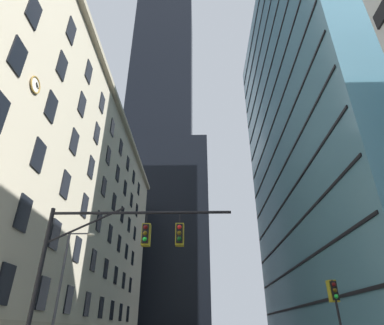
# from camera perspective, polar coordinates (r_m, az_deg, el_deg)

# --- Properties ---
(station_building) EXTENTS (16.82, 58.44, 29.86)m
(station_building) POSITION_cam_1_polar(r_m,az_deg,el_deg) (41.33, -26.70, -6.30)
(station_building) COLOR #B2A88E
(station_building) RESTS_ON ground
(dark_skyscraper) EXTENTS (29.28, 29.28, 227.67)m
(dark_skyscraper) POSITION_cam_1_polar(r_m,az_deg,el_deg) (110.93, -5.43, 9.82)
(dark_skyscraper) COLOR black
(dark_skyscraper) RESTS_ON ground
(glass_office_midrise) EXTENTS (14.70, 38.86, 55.41)m
(glass_office_midrise) POSITION_cam_1_polar(r_m,az_deg,el_deg) (49.14, 22.86, 6.47)
(glass_office_midrise) COLOR teal
(glass_office_midrise) RESTS_ON ground
(traffic_signal_mast) EXTENTS (8.90, 0.63, 6.86)m
(traffic_signal_mast) POSITION_cam_1_polar(r_m,az_deg,el_deg) (15.55, -12.95, -14.83)
(traffic_signal_mast) COLOR black
(traffic_signal_mast) RESTS_ON sidewalk_left
(traffic_light_near_right) EXTENTS (0.40, 0.63, 3.80)m
(traffic_light_near_right) POSITION_cam_1_polar(r_m,az_deg,el_deg) (18.80, 24.22, -21.03)
(traffic_light_near_right) COLOR black
(traffic_light_near_right) RESTS_ON sidewalk_right
(street_lamppost) EXTENTS (1.94, 0.32, 7.87)m
(street_lamppost) POSITION_cam_1_polar(r_m,az_deg,el_deg) (24.45, -21.88, -18.81)
(street_lamppost) COLOR #47474C
(street_lamppost) RESTS_ON sidewalk_left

